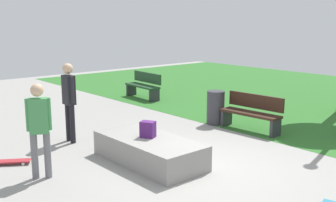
{
  "coord_description": "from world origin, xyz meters",
  "views": [
    {
      "loc": [
        5.17,
        -5.39,
        2.78
      ],
      "look_at": [
        -0.86,
        -0.14,
        1.17
      ],
      "focal_mm": 43.6,
      "sensor_mm": 36.0,
      "label": 1
    }
  ],
  "objects": [
    {
      "name": "park_bench_by_oak",
      "position": [
        -6.18,
        3.36,
        0.48
      ],
      "size": [
        1.63,
        0.57,
        0.91
      ],
      "color": "#1E4223",
      "rests_on": "ground_plane"
    },
    {
      "name": "backpack_on_ledge",
      "position": [
        -0.93,
        -0.61,
        0.65
      ],
      "size": [
        0.34,
        0.31,
        0.32
      ],
      "primitive_type": "cube",
      "rotation": [
        0.0,
        0.0,
        0.49
      ],
      "color": "#4C1E66",
      "rests_on": "concrete_ledge"
    },
    {
      "name": "ground_plane",
      "position": [
        0.0,
        0.0,
        0.0
      ],
      "size": [
        28.0,
        28.0,
        0.0
      ],
      "primitive_type": "plane",
      "color": "gray"
    },
    {
      "name": "park_bench_far_left",
      "position": [
        -1.0,
        2.79,
        0.48
      ],
      "size": [
        1.62,
        0.56,
        0.91
      ],
      "color": "#331E14",
      "rests_on": "ground_plane"
    },
    {
      "name": "skater_watching",
      "position": [
        -3.12,
        -1.14,
        1.07
      ],
      "size": [
        0.43,
        0.24,
        1.81
      ],
      "color": "black",
      "rests_on": "ground_plane"
    },
    {
      "name": "concrete_ledge",
      "position": [
        -0.86,
        -0.63,
        0.25
      ],
      "size": [
        2.35,
        1.1,
        0.49
      ],
      "primitive_type": "cube",
      "color": "gray",
      "rests_on": "ground_plane"
    },
    {
      "name": "skater_performing_trick",
      "position": [
        -1.47,
        -2.58,
        1.0
      ],
      "size": [
        0.33,
        0.39,
        1.7
      ],
      "color": "slate",
      "rests_on": "ground_plane"
    },
    {
      "name": "skateboard_by_ledge",
      "position": [
        -2.54,
        -2.78,
        0.06
      ],
      "size": [
        0.6,
        0.78,
        0.08
      ],
      "color": "#A5262D",
      "rests_on": "ground_plane"
    },
    {
      "name": "trash_bin",
      "position": [
        -2.04,
        2.58,
        0.45
      ],
      "size": [
        0.47,
        0.47,
        0.9
      ],
      "primitive_type": "cylinder",
      "color": "#333338",
      "rests_on": "ground_plane"
    }
  ]
}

